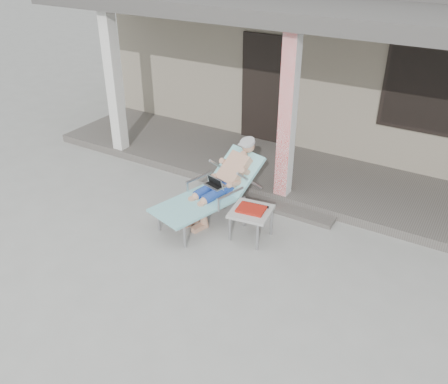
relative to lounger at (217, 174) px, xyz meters
The scene contains 7 objects.
ground 1.55m from the lounger, 60.33° to the right, with size 60.00×60.00×0.00m, color #9E9E99.
house 5.44m from the lounger, 82.78° to the left, with size 10.40×5.40×3.30m.
porch_deck 2.05m from the lounger, 69.72° to the left, with size 10.00×2.00×0.15m, color #605B56.
porch_overhang 2.78m from the lounger, 69.14° to the left, with size 10.00×2.30×2.85m.
porch_step 1.19m from the lounger, 44.87° to the left, with size 2.00×0.30×0.07m, color #605B56.
lounger is the anchor object (origin of this frame).
side_table 0.84m from the lounger, 19.05° to the right, with size 0.63×0.63×0.50m.
Camera 1 is at (2.67, -4.20, 4.02)m, focal length 38.00 mm.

